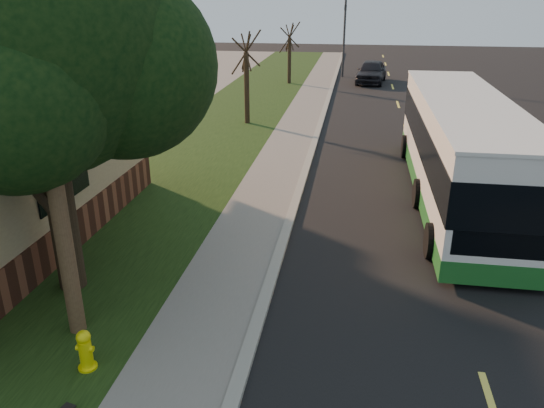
{
  "coord_description": "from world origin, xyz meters",
  "views": [
    {
      "loc": [
        1.63,
        -6.71,
        6.01
      ],
      "look_at": [
        -0.12,
        4.32,
        1.5
      ],
      "focal_mm": 35.0,
      "sensor_mm": 36.0,
      "label": 1
    }
  ],
  "objects_px": {
    "traffic_signal": "(344,33)",
    "bare_tree_near": "(247,79)",
    "fire_hydrant": "(85,350)",
    "bare_tree_far": "(289,54)",
    "transit_bus": "(460,147)",
    "distant_car": "(371,72)",
    "leafy_tree": "(40,40)",
    "dumpster": "(4,172)",
    "utility_pole": "(38,85)"
  },
  "relations": [
    {
      "from": "traffic_signal",
      "to": "bare_tree_near",
      "type": "bearing_deg",
      "value": -104.04
    },
    {
      "from": "fire_hydrant",
      "to": "bare_tree_far",
      "type": "bearing_deg",
      "value": 90.76
    },
    {
      "from": "transit_bus",
      "to": "distant_car",
      "type": "xyz_separation_m",
      "value": [
        -2.24,
        22.15,
        -0.88
      ]
    },
    {
      "from": "traffic_signal",
      "to": "bare_tree_far",
      "type": "bearing_deg",
      "value": -131.19
    },
    {
      "from": "transit_bus",
      "to": "distant_car",
      "type": "relative_size",
      "value": 2.53
    },
    {
      "from": "leafy_tree",
      "to": "bare_tree_near",
      "type": "height_order",
      "value": "leafy_tree"
    },
    {
      "from": "bare_tree_far",
      "to": "dumpster",
      "type": "bearing_deg",
      "value": -105.24
    },
    {
      "from": "utility_pole",
      "to": "leafy_tree",
      "type": "height_order",
      "value": "utility_pole"
    },
    {
      "from": "bare_tree_far",
      "to": "bare_tree_near",
      "type": "bearing_deg",
      "value": -92.39
    },
    {
      "from": "bare_tree_near",
      "to": "fire_hydrant",
      "type": "bearing_deg",
      "value": -87.14
    },
    {
      "from": "dumpster",
      "to": "distant_car",
      "type": "relative_size",
      "value": 0.43
    },
    {
      "from": "bare_tree_near",
      "to": "dumpster",
      "type": "bearing_deg",
      "value": -118.22
    },
    {
      "from": "bare_tree_far",
      "to": "traffic_signal",
      "type": "bearing_deg",
      "value": 48.81
    },
    {
      "from": "utility_pole",
      "to": "fire_hydrant",
      "type": "bearing_deg",
      "value": -54.62
    },
    {
      "from": "dumpster",
      "to": "transit_bus",
      "type": "bearing_deg",
      "value": 7.56
    },
    {
      "from": "transit_bus",
      "to": "dumpster",
      "type": "xyz_separation_m",
      "value": [
        -13.93,
        -1.85,
        -0.92
      ]
    },
    {
      "from": "bare_tree_near",
      "to": "transit_bus",
      "type": "bearing_deg",
      "value": -46.12
    },
    {
      "from": "fire_hydrant",
      "to": "transit_bus",
      "type": "xyz_separation_m",
      "value": [
        7.41,
        9.36,
        1.22
      ]
    },
    {
      "from": "fire_hydrant",
      "to": "bare_tree_far",
      "type": "height_order",
      "value": "bare_tree_far"
    },
    {
      "from": "fire_hydrant",
      "to": "leafy_tree",
      "type": "xyz_separation_m",
      "value": [
        -1.57,
        2.65,
        4.73
      ]
    },
    {
      "from": "fire_hydrant",
      "to": "dumpster",
      "type": "relative_size",
      "value": 0.38
    },
    {
      "from": "traffic_signal",
      "to": "transit_bus",
      "type": "bearing_deg",
      "value": -80.09
    },
    {
      "from": "leafy_tree",
      "to": "bare_tree_near",
      "type": "bearing_deg",
      "value": 87.5
    },
    {
      "from": "fire_hydrant",
      "to": "bare_tree_near",
      "type": "distance_m",
      "value": 18.1
    },
    {
      "from": "bare_tree_far",
      "to": "traffic_signal",
      "type": "relative_size",
      "value": 0.73
    },
    {
      "from": "fire_hydrant",
      "to": "transit_bus",
      "type": "height_order",
      "value": "transit_bus"
    },
    {
      "from": "transit_bus",
      "to": "dumpster",
      "type": "distance_m",
      "value": 14.09
    },
    {
      "from": "fire_hydrant",
      "to": "transit_bus",
      "type": "relative_size",
      "value": 0.06
    },
    {
      "from": "leafy_tree",
      "to": "bare_tree_far",
      "type": "relative_size",
      "value": 1.94
    },
    {
      "from": "utility_pole",
      "to": "distant_car",
      "type": "distance_m",
      "value": 31.32
    },
    {
      "from": "traffic_signal",
      "to": "dumpster",
      "type": "distance_m",
      "value": 28.29
    },
    {
      "from": "bare_tree_near",
      "to": "dumpster",
      "type": "distance_m",
      "value": 11.99
    },
    {
      "from": "transit_bus",
      "to": "utility_pole",
      "type": "bearing_deg",
      "value": -134.1
    },
    {
      "from": "traffic_signal",
      "to": "transit_bus",
      "type": "relative_size",
      "value": 0.48
    },
    {
      "from": "transit_bus",
      "to": "dumpster",
      "type": "relative_size",
      "value": 5.95
    },
    {
      "from": "distant_car",
      "to": "traffic_signal",
      "type": "bearing_deg",
      "value": 136.89
    },
    {
      "from": "leafy_tree",
      "to": "dumpster",
      "type": "height_order",
      "value": "leafy_tree"
    },
    {
      "from": "transit_bus",
      "to": "traffic_signal",
      "type": "bearing_deg",
      "value": 99.91
    },
    {
      "from": "utility_pole",
      "to": "leafy_tree",
      "type": "xyz_separation_m",
      "value": [
        -0.87,
        1.66,
        0.54
      ]
    },
    {
      "from": "bare_tree_near",
      "to": "dumpster",
      "type": "xyz_separation_m",
      "value": [
        -5.63,
        -10.49,
        -1.42
      ]
    },
    {
      "from": "fire_hydrant",
      "to": "dumpster",
      "type": "bearing_deg",
      "value": 130.99
    },
    {
      "from": "transit_bus",
      "to": "dumpster",
      "type": "bearing_deg",
      "value": -172.44
    },
    {
      "from": "bare_tree_far",
      "to": "transit_bus",
      "type": "xyz_separation_m",
      "value": [
        7.81,
        -20.64,
        -0.35
      ]
    },
    {
      "from": "leafy_tree",
      "to": "distant_car",
      "type": "height_order",
      "value": "leafy_tree"
    },
    {
      "from": "bare_tree_near",
      "to": "traffic_signal",
      "type": "relative_size",
      "value": 0.78
    },
    {
      "from": "utility_pole",
      "to": "transit_bus",
      "type": "bearing_deg",
      "value": 45.9
    },
    {
      "from": "fire_hydrant",
      "to": "bare_tree_far",
      "type": "distance_m",
      "value": 30.04
    },
    {
      "from": "fire_hydrant",
      "to": "traffic_signal",
      "type": "height_order",
      "value": "traffic_signal"
    },
    {
      "from": "utility_pole",
      "to": "dumpster",
      "type": "relative_size",
      "value": 4.72
    },
    {
      "from": "leafy_tree",
      "to": "dumpster",
      "type": "bearing_deg",
      "value": 135.54
    }
  ]
}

